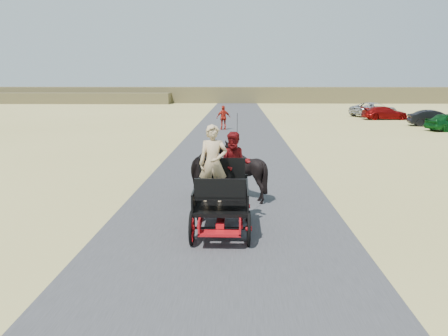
{
  "coord_description": "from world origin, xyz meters",
  "views": [
    {
      "loc": [
        0.31,
        -7.93,
        3.52
      ],
      "look_at": [
        -0.09,
        3.53,
        1.2
      ],
      "focal_mm": 35.0,
      "sensor_mm": 36.0,
      "label": 1
    }
  ],
  "objects_px": {
    "horse_left": "(207,170)",
    "car_d": "(374,109)",
    "car_b": "(434,118)",
    "car_c": "(385,113)",
    "pedestrian": "(224,118)",
    "carriage": "(222,216)",
    "horse_right": "(244,170)"
  },
  "relations": [
    {
      "from": "pedestrian",
      "to": "car_c",
      "type": "relative_size",
      "value": 0.43
    },
    {
      "from": "car_b",
      "to": "car_c",
      "type": "xyz_separation_m",
      "value": [
        -1.92,
        5.74,
        -0.03
      ]
    },
    {
      "from": "horse_left",
      "to": "car_d",
      "type": "distance_m",
      "value": 33.73
    },
    {
      "from": "car_b",
      "to": "car_d",
      "type": "bearing_deg",
      "value": 20.24
    },
    {
      "from": "horse_left",
      "to": "pedestrian",
      "type": "relative_size",
      "value": 1.16
    },
    {
      "from": "pedestrian",
      "to": "horse_right",
      "type": "bearing_deg",
      "value": 77.55
    },
    {
      "from": "carriage",
      "to": "horse_right",
      "type": "relative_size",
      "value": 1.41
    },
    {
      "from": "horse_left",
      "to": "car_b",
      "type": "distance_m",
      "value": 26.7
    },
    {
      "from": "horse_right",
      "to": "pedestrian",
      "type": "bearing_deg",
      "value": -86.08
    },
    {
      "from": "pedestrian",
      "to": "car_c",
      "type": "height_order",
      "value": "pedestrian"
    },
    {
      "from": "carriage",
      "to": "car_c",
      "type": "distance_m",
      "value": 33.01
    },
    {
      "from": "horse_right",
      "to": "car_b",
      "type": "distance_m",
      "value": 26.06
    },
    {
      "from": "car_c",
      "to": "car_d",
      "type": "relative_size",
      "value": 0.83
    },
    {
      "from": "horse_right",
      "to": "car_d",
      "type": "distance_m",
      "value": 33.28
    },
    {
      "from": "carriage",
      "to": "car_c",
      "type": "relative_size",
      "value": 0.59
    },
    {
      "from": "carriage",
      "to": "horse_left",
      "type": "xyz_separation_m",
      "value": [
        -0.55,
        3.0,
        0.49
      ]
    },
    {
      "from": "carriage",
      "to": "horse_right",
      "type": "xyz_separation_m",
      "value": [
        0.55,
        3.0,
        0.49
      ]
    },
    {
      "from": "horse_right",
      "to": "car_d",
      "type": "relative_size",
      "value": 0.35
    },
    {
      "from": "car_b",
      "to": "car_d",
      "type": "height_order",
      "value": "car_d"
    },
    {
      "from": "pedestrian",
      "to": "car_c",
      "type": "xyz_separation_m",
      "value": [
        14.25,
        8.71,
        -0.28
      ]
    },
    {
      "from": "horse_left",
      "to": "carriage",
      "type": "bearing_deg",
      "value": 100.39
    },
    {
      "from": "carriage",
      "to": "pedestrian",
      "type": "xyz_separation_m",
      "value": [
        -0.71,
        21.4,
        0.5
      ]
    },
    {
      "from": "car_b",
      "to": "car_d",
      "type": "distance_m",
      "value": 9.42
    },
    {
      "from": "horse_right",
      "to": "pedestrian",
      "type": "height_order",
      "value": "pedestrian"
    },
    {
      "from": "pedestrian",
      "to": "car_c",
      "type": "bearing_deg",
      "value": -164.92
    },
    {
      "from": "horse_left",
      "to": "car_d",
      "type": "xyz_separation_m",
      "value": [
        14.16,
        30.61,
        -0.17
      ]
    },
    {
      "from": "horse_left",
      "to": "horse_right",
      "type": "relative_size",
      "value": 1.18
    },
    {
      "from": "pedestrian",
      "to": "car_d",
      "type": "distance_m",
      "value": 18.83
    },
    {
      "from": "horse_left",
      "to": "pedestrian",
      "type": "bearing_deg",
      "value": -89.5
    },
    {
      "from": "carriage",
      "to": "horse_left",
      "type": "relative_size",
      "value": 1.2
    },
    {
      "from": "horse_right",
      "to": "car_c",
      "type": "relative_size",
      "value": 0.42
    },
    {
      "from": "horse_left",
      "to": "horse_right",
      "type": "distance_m",
      "value": 1.1
    }
  ]
}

